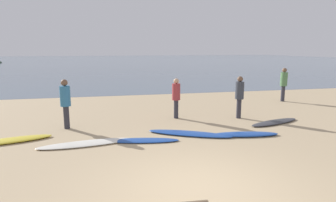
{
  "coord_description": "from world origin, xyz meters",
  "views": [
    {
      "loc": [
        -1.67,
        -4.79,
        2.68
      ],
      "look_at": [
        0.81,
        6.3,
        0.6
      ],
      "focal_mm": 30.59,
      "sensor_mm": 36.0,
      "label": 1
    }
  ],
  "objects": [
    {
      "name": "ocean_water",
      "position": [
        0.0,
        61.77,
        0.0
      ],
      "size": [
        140.0,
        100.0,
        0.01
      ],
      "primitive_type": "cube",
      "color": "slate",
      "rests_on": "ground"
    },
    {
      "name": "person_1",
      "position": [
        7.31,
        8.14,
        1.02
      ],
      "size": [
        0.35,
        0.35,
        1.72
      ],
      "rotation": [
        0.0,
        0.0,
        2.85
      ],
      "color": "#2D2D38",
      "rests_on": "ground"
    },
    {
      "name": "surfboard_4",
      "position": [
        2.56,
        3.08,
        0.05
      ],
      "size": [
        2.17,
        0.84,
        0.1
      ],
      "primitive_type": "ellipsoid",
      "rotation": [
        0.0,
        0.0,
        -0.16
      ],
      "color": "#1E479E",
      "rests_on": "ground"
    },
    {
      "name": "surfboard_3",
      "position": [
        0.9,
        3.54,
        0.04
      ],
      "size": [
        2.65,
        1.71,
        0.09
      ],
      "primitive_type": "ellipsoid",
      "rotation": [
        0.0,
        0.0,
        -0.47
      ],
      "color": "#1E479E",
      "rests_on": "ground"
    },
    {
      "name": "surfboard_1",
      "position": [
        -2.25,
        3.3,
        0.03
      ],
      "size": [
        2.69,
        0.89,
        0.07
      ],
      "primitive_type": "ellipsoid",
      "rotation": [
        0.0,
        0.0,
        0.12
      ],
      "color": "silver",
      "rests_on": "ground"
    },
    {
      "name": "person_2",
      "position": [
        -2.97,
        5.17,
        0.99
      ],
      "size": [
        0.34,
        0.34,
        1.68
      ],
      "rotation": [
        0.0,
        0.0,
        0.3
      ],
      "color": "#2D2D38",
      "rests_on": "ground"
    },
    {
      "name": "surfboard_2",
      "position": [
        -0.63,
        3.22,
        0.03
      ],
      "size": [
        2.16,
        0.85,
        0.06
      ],
      "primitive_type": "ellipsoid",
      "rotation": [
        0.0,
        0.0,
        -0.18
      ],
      "color": "#1E479E",
      "rests_on": "ground"
    },
    {
      "name": "ground_plane",
      "position": [
        0.0,
        10.0,
        -0.1
      ],
      "size": [
        120.0,
        120.0,
        0.2
      ],
      "primitive_type": "cube",
      "color": "tan",
      "rests_on": "ground"
    },
    {
      "name": "person_3",
      "position": [
        3.42,
        5.27,
        0.97
      ],
      "size": [
        0.33,
        0.33,
        1.64
      ],
      "rotation": [
        0.0,
        0.0,
        5.18
      ],
      "color": "#2D2D38",
      "rests_on": "ground"
    },
    {
      "name": "surfboard_0",
      "position": [
        -4.44,
        4.01,
        0.05
      ],
      "size": [
        2.39,
        1.13,
        0.1
      ],
      "primitive_type": "ellipsoid",
      "rotation": [
        0.0,
        0.0,
        0.26
      ],
      "color": "yellow",
      "rests_on": "ground"
    },
    {
      "name": "person_0",
      "position": [
        1.02,
        5.79,
        0.92
      ],
      "size": [
        0.32,
        0.32,
        1.57
      ],
      "rotation": [
        0.0,
        0.0,
        5.48
      ],
      "color": "#2D2D38",
      "rests_on": "ground"
    },
    {
      "name": "surfboard_5",
      "position": [
        4.35,
        4.24,
        0.04
      ],
      "size": [
        2.33,
        1.19,
        0.08
      ],
      "primitive_type": "ellipsoid",
      "rotation": [
        0.0,
        0.0,
        0.31
      ],
      "color": "#333338",
      "rests_on": "ground"
    }
  ]
}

